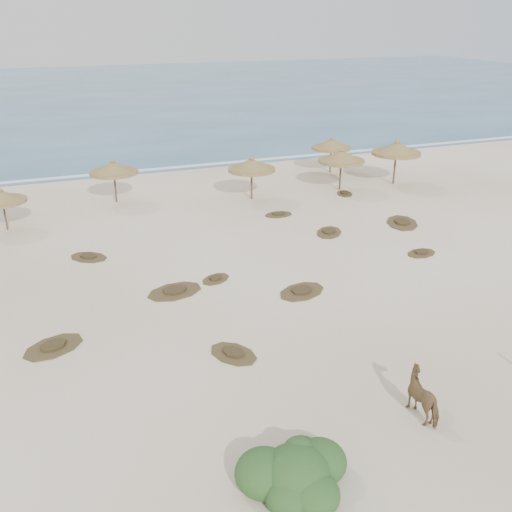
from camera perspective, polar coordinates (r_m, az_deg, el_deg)
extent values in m
plane|color=white|center=(22.79, 7.07, -6.52)|extent=(160.00, 160.00, 0.00)
cube|color=#265772|center=(93.55, -15.29, 15.49)|extent=(200.00, 100.00, 0.01)
cube|color=white|center=(45.82, -8.15, 8.75)|extent=(70.00, 0.60, 0.01)
cylinder|color=brown|center=(34.69, -23.82, 3.86)|extent=(0.10, 0.10, 1.82)
cylinder|color=olive|center=(34.48, -24.02, 5.04)|extent=(3.21, 3.21, 0.16)
cone|color=olive|center=(34.40, -24.10, 5.49)|extent=(3.10, 3.10, 0.65)
cone|color=olive|center=(34.30, -24.20, 6.11)|extent=(0.31, 0.31, 0.19)
cylinder|color=brown|center=(37.66, -13.90, 6.82)|extent=(0.12, 0.12, 2.12)
cylinder|color=olive|center=(37.43, -14.03, 8.11)|extent=(3.93, 3.93, 0.18)
cone|color=olive|center=(37.35, -14.08, 8.61)|extent=(3.79, 3.79, 0.76)
cone|color=olive|center=(37.25, -14.15, 9.28)|extent=(0.36, 0.36, 0.22)
cylinder|color=brown|center=(37.16, -0.44, 7.32)|extent=(0.12, 0.12, 2.16)
cylinder|color=olive|center=(36.93, -0.45, 8.65)|extent=(3.88, 3.88, 0.18)
cone|color=olive|center=(36.85, -0.45, 9.16)|extent=(3.75, 3.75, 0.77)
cone|color=olive|center=(36.74, -0.45, 9.86)|extent=(0.37, 0.37, 0.23)
cylinder|color=brown|center=(39.59, 8.43, 8.10)|extent=(0.13, 0.13, 2.20)
cylinder|color=olive|center=(39.37, 8.51, 9.38)|extent=(3.81, 3.81, 0.19)
cone|color=olive|center=(39.29, 8.54, 9.87)|extent=(3.69, 3.69, 0.79)
cone|color=olive|center=(39.19, 8.58, 10.54)|extent=(0.38, 0.38, 0.23)
cylinder|color=brown|center=(44.05, 7.47, 9.59)|extent=(0.12, 0.12, 2.06)
cylinder|color=olive|center=(43.86, 7.53, 10.67)|extent=(3.59, 3.59, 0.18)
cone|color=olive|center=(43.79, 7.55, 11.09)|extent=(3.47, 3.47, 0.74)
cone|color=olive|center=(43.71, 7.58, 11.65)|extent=(0.35, 0.35, 0.22)
cylinder|color=brown|center=(41.78, 13.70, 8.63)|extent=(0.14, 0.14, 2.41)
cylinder|color=olive|center=(41.55, 13.83, 9.96)|extent=(4.28, 4.28, 0.21)
cone|color=olive|center=(41.47, 13.88, 10.47)|extent=(4.14, 4.14, 0.86)
cone|color=olive|center=(41.37, 13.95, 11.16)|extent=(0.41, 0.41, 0.25)
imported|color=olive|center=(18.20, 16.56, -13.29)|extent=(0.83, 1.67, 1.38)
ellipsoid|color=#345A26|center=(15.43, 4.01, -20.92)|extent=(1.80, 1.80, 1.35)
ellipsoid|color=#345A26|center=(15.93, 6.38, -19.73)|extent=(1.44, 1.44, 1.08)
ellipsoid|color=#345A26|center=(15.49, 0.82, -20.88)|extent=(1.53, 1.53, 1.15)
ellipsoid|color=#345A26|center=(15.18, 5.72, -22.62)|extent=(1.35, 1.35, 1.01)
ellipsoid|color=#345A26|center=(15.14, 3.41, -22.79)|extent=(1.26, 1.26, 0.94)
ellipsoid|color=#345A26|center=(16.25, 4.57, -19.04)|extent=(1.08, 1.08, 0.81)
ellipsoid|color=#345A26|center=(15.60, 4.27, -18.77)|extent=(0.81, 0.81, 0.61)
ellipsoid|color=#345A26|center=(15.16, 2.91, -20.00)|extent=(0.72, 0.72, 0.54)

